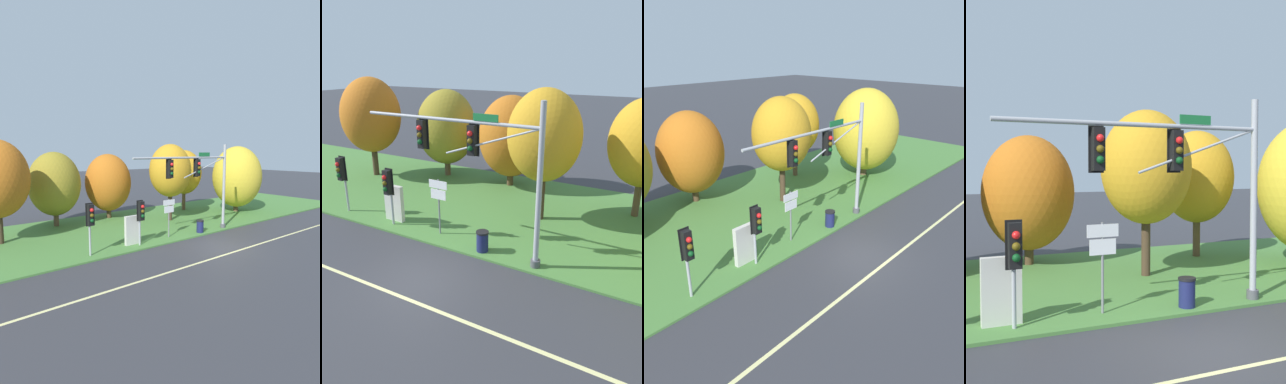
{
  "view_description": "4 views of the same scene",
  "coord_description": "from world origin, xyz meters",
  "views": [
    {
      "loc": [
        -14.54,
        -12.44,
        6.05
      ],
      "look_at": [
        -1.71,
        4.19,
        3.28
      ],
      "focal_mm": 28.0,
      "sensor_mm": 36.0,
      "label": 1
    },
    {
      "loc": [
        8.5,
        -9.55,
        8.04
      ],
      "look_at": [
        0.79,
        3.74,
        2.55
      ],
      "focal_mm": 35.0,
      "sensor_mm": 36.0,
      "label": 2
    },
    {
      "loc": [
        -13.76,
        -8.5,
        9.67
      ],
      "look_at": [
        -0.56,
        3.41,
        2.59
      ],
      "focal_mm": 35.0,
      "sensor_mm": 36.0,
      "label": 3
    },
    {
      "loc": [
        -6.6,
        -9.69,
        4.39
      ],
      "look_at": [
        -0.66,
        3.52,
        3.71
      ],
      "focal_mm": 45.0,
      "sensor_mm": 36.0,
      "label": 4
    }
  ],
  "objects": [
    {
      "name": "tree_mid_verge",
      "position": [
        2.06,
        7.63,
        4.48
      ],
      "size": [
        3.67,
        3.67,
        6.69
      ],
      "color": "#423021",
      "rests_on": "grass_verge"
    },
    {
      "name": "tree_left_of_mast",
      "position": [
        -6.65,
        11.66,
        3.54
      ],
      "size": [
        4.11,
        4.11,
        6.02
      ],
      "color": "brown",
      "rests_on": "grass_verge"
    },
    {
      "name": "trash_bin",
      "position": [
        1.21,
        3.05,
        0.57
      ],
      "size": [
        0.56,
        0.56,
        0.93
      ],
      "color": "#191E4C",
      "rests_on": "grass_verge"
    },
    {
      "name": "pedestrian_signal_further_along",
      "position": [
        -7.49,
        3.16,
        2.35
      ],
      "size": [
        0.46,
        0.55,
        3.11
      ],
      "color": "#9EA0A5",
      "rests_on": "grass_verge"
    },
    {
      "name": "traffic_signal_mast",
      "position": [
        1.27,
        2.99,
        4.32
      ],
      "size": [
        8.62,
        0.49,
        6.58
      ],
      "color": "#9EA0A5",
      "rests_on": "grass_verge"
    },
    {
      "name": "info_kiosk",
      "position": [
        -4.37,
        3.65,
        1.04
      ],
      "size": [
        1.1,
        0.24,
        1.9
      ],
      "color": "beige",
      "rests_on": "grass_verge"
    },
    {
      "name": "lane_stripe",
      "position": [
        0.0,
        -1.2,
        0.0
      ],
      "size": [
        36.0,
        0.16,
        0.01
      ],
      "primitive_type": "cube",
      "color": "beige",
      "rests_on": "ground"
    },
    {
      "name": "tree_behind_signpost",
      "position": [
        -1.75,
        11.84,
        3.34
      ],
      "size": [
        4.14,
        4.14,
        5.84
      ],
      "color": "#4C3823",
      "rests_on": "grass_verge"
    },
    {
      "name": "tree_nearest_road",
      "position": [
        -11.18,
        9.11,
        4.35
      ],
      "size": [
        4.09,
        4.09,
        6.82
      ],
      "color": "#423021",
      "rests_on": "grass_verge"
    },
    {
      "name": "route_sign_post",
      "position": [
        -1.42,
        3.52,
        1.96
      ],
      "size": [
        1.0,
        0.08,
        2.72
      ],
      "color": "slate",
      "rests_on": "grass_verge"
    },
    {
      "name": "grass_verge",
      "position": [
        0.0,
        8.25,
        0.05
      ],
      "size": [
        48.0,
        11.5,
        0.1
      ],
      "primitive_type": "cube",
      "color": "#477A38",
      "rests_on": "ground"
    },
    {
      "name": "ground_plane",
      "position": [
        0.0,
        0.0,
        0.0
      ],
      "size": [
        160.0,
        160.0,
        0.0
      ],
      "primitive_type": "plane",
      "color": "#333338"
    },
    {
      "name": "pedestrian_signal_near_kerb",
      "position": [
        -4.11,
        3.06,
        2.22
      ],
      "size": [
        0.46,
        0.55,
        2.95
      ],
      "color": "#9EA0A5",
      "rests_on": "grass_verge"
    }
  ]
}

